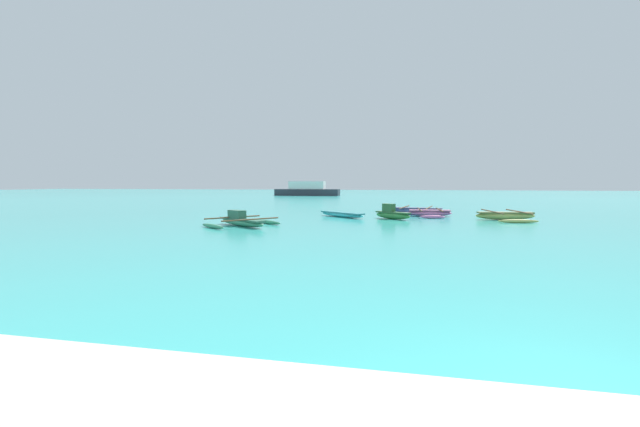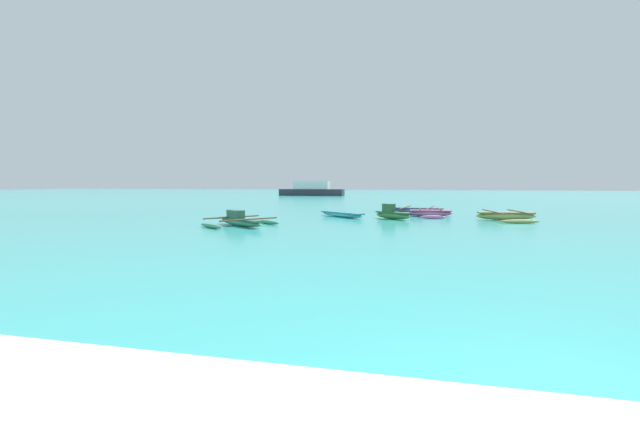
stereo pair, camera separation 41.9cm
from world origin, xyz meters
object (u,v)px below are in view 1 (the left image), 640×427
object	(u,v)px
moored_boat_0	(430,213)
moored_boat_2	(342,214)
moored_boat_1	(392,214)
distant_ferry	(307,190)
moored_boat_4	(505,216)
moored_boat_5	(241,221)
moored_boat_3	(416,210)

from	to	relation	value
moored_boat_0	moored_boat_2	bearing A→B (deg)	-164.58
moored_boat_1	distant_ferry	bearing A→B (deg)	147.76
distant_ferry	moored_boat_1	bearing A→B (deg)	-69.30
moored_boat_4	moored_boat_5	distance (m)	14.80
moored_boat_2	moored_boat_4	xyz separation A→B (m)	(9.38, 0.17, 0.06)
moored_boat_1	moored_boat_3	bearing A→B (deg)	112.49
moored_boat_3	moored_boat_4	size ratio (longest dim) A/B	1.04
moored_boat_5	distant_ferry	world-z (taller)	distant_ferry
moored_boat_4	distant_ferry	size ratio (longest dim) A/B	0.43
moored_boat_2	moored_boat_3	bearing A→B (deg)	86.07
moored_boat_2	moored_boat_4	world-z (taller)	moored_boat_4
moored_boat_2	moored_boat_0	bearing A→B (deg)	59.13
moored_boat_0	moored_boat_1	xyz separation A→B (m)	(-2.19, -2.53, 0.09)
moored_boat_5	distant_ferry	bearing A→B (deg)	136.83
distant_ferry	moored_boat_2	bearing A→B (deg)	-72.78
moored_boat_5	distant_ferry	distance (m)	48.61
moored_boat_1	moored_boat_3	distance (m)	5.53
moored_boat_2	moored_boat_5	bearing A→B (deg)	-81.56
moored_boat_0	moored_boat_5	world-z (taller)	moored_boat_5
moored_boat_0	moored_boat_2	size ratio (longest dim) A/B	1.13
moored_boat_0	moored_boat_4	xyz separation A→B (m)	(4.12, -1.67, 0.02)
moored_boat_0	distant_ferry	bearing A→B (deg)	110.78
moored_boat_3	moored_boat_5	world-z (taller)	moored_boat_5
moored_boat_1	moored_boat_4	world-z (taller)	moored_boat_1
moored_boat_1	moored_boat_2	distance (m)	3.15
distant_ferry	moored_boat_5	bearing A→B (deg)	-79.41
moored_boat_5	distant_ferry	size ratio (longest dim) A/B	0.37
moored_boat_3	moored_boat_4	xyz separation A→B (m)	(4.92, -4.48, 0.04)
moored_boat_1	moored_boat_5	distance (m)	8.99
distant_ferry	moored_boat_4	bearing A→B (deg)	-61.69
moored_boat_0	moored_boat_1	bearing A→B (deg)	-134.65
moored_boat_0	moored_boat_2	distance (m)	5.57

